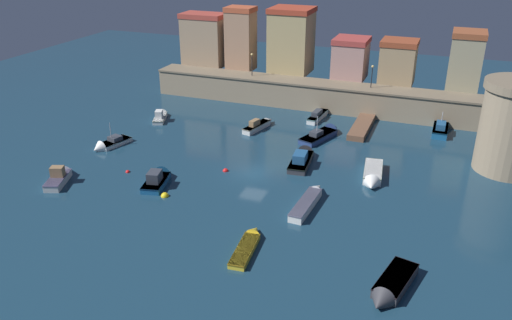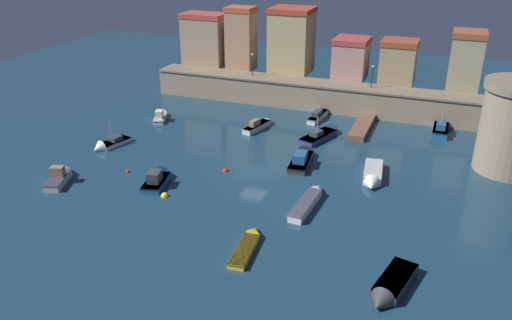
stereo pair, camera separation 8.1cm
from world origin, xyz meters
name	(u,v)px [view 2 (the right image)]	position (x,y,z in m)	size (l,w,h in m)	color
ground_plane	(253,173)	(0.00, 0.00, 0.00)	(123.29, 123.29, 0.00)	#19384C
quay_wall	(313,95)	(0.00, 22.46, 1.85)	(46.01, 4.11, 3.68)	gray
old_town_backdrop	(310,47)	(-1.81, 26.65, 7.38)	(42.48, 5.60, 9.23)	#9B8165
pier_dock	(362,127)	(8.07, 16.30, 0.35)	(2.02, 8.49, 0.70)	brown
quay_lamp_0	(252,61)	(-8.95, 22.46, 5.80)	(0.32, 0.32, 3.16)	black
quay_lamp_1	(372,73)	(7.84, 22.46, 5.70)	(0.32, 0.32, 2.98)	black
moored_boat_0	(108,144)	(-17.93, 0.34, 0.31)	(2.93, 5.17, 3.33)	white
moored_boat_1	(390,288)	(15.73, -14.41, 0.41)	(3.07, 6.14, 1.71)	#333338
moored_boat_2	(260,125)	(-3.94, 12.23, 0.45)	(2.45, 5.98, 1.60)	silver
moored_boat_3	(158,178)	(-7.96, -5.35, 0.47)	(2.89, 5.42, 2.18)	#195689
moored_boat_4	(373,176)	(11.66, 2.72, 0.44)	(2.43, 6.35, 1.66)	white
moored_boat_5	(161,116)	(-17.26, 10.87, 0.41)	(2.97, 5.04, 1.83)	white
moored_boat_6	(320,114)	(2.08, 19.04, 0.44)	(1.78, 7.24, 1.44)	white
moored_boat_7	(248,243)	(4.50, -12.58, 0.25)	(1.79, 5.94, 1.20)	gold
moored_boat_8	(308,201)	(7.10, -4.42, 0.41)	(1.59, 7.18, 1.16)	white
moored_boat_9	(441,127)	(17.23, 19.43, 0.53)	(1.75, 6.41, 3.09)	#195689
moored_boat_10	(303,157)	(3.89, 4.55, 0.47)	(2.44, 6.84, 2.12)	#333338
moored_boat_11	(324,134)	(4.24, 12.33, 0.38)	(4.01, 7.18, 3.56)	navy
moored_boat_12	(60,176)	(-17.19, -8.56, 0.50)	(3.09, 5.19, 2.05)	silver
mooring_buoy_0	(165,196)	(-5.88, -7.72, 0.00)	(0.76, 0.76, 0.76)	yellow
mooring_buoy_1	(225,171)	(-2.82, -0.68, 0.00)	(0.58, 0.58, 0.58)	red
mooring_buoy_2	(128,172)	(-12.09, -4.53, 0.00)	(0.46, 0.46, 0.46)	red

